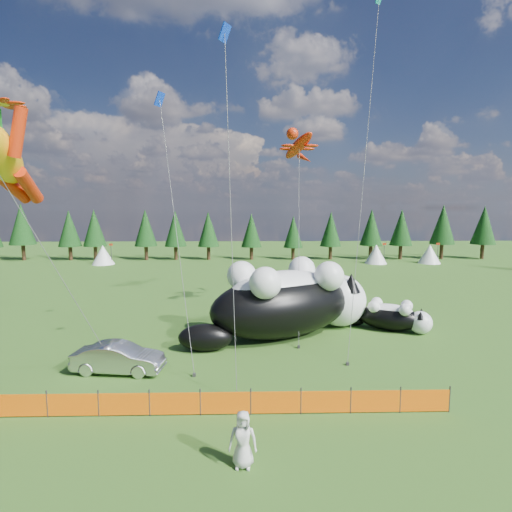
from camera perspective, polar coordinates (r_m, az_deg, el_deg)
The scene contains 12 objects.
ground at distance 20.01m, azimuth -9.90°, elevation -17.39°, with size 160.00×160.00×0.00m, color #123509.
safety_fence at distance 17.13m, azimuth -11.50°, elevation -19.95°, with size 22.06×0.06×1.10m.
tree_line at distance 63.24m, azimuth -3.97°, elevation 3.08°, with size 90.00×4.00×8.00m, color black, non-canonical shape.
festival_tents at distance 59.00m, azimuth 6.56°, elevation 0.24°, with size 50.00×3.20×2.80m, color white, non-canonical shape.
cat_large at distance 25.92m, azimuth 5.03°, elevation -6.26°, with size 12.41×8.91×4.86m.
cat_small at distance 28.58m, azimuth 18.99°, elevation -8.14°, with size 5.23×3.65×2.03m.
car at distance 21.70m, azimuth -19.03°, elevation -13.60°, with size 1.56×4.48×1.48m, color #BBBCC0.
spectator_e at distance 13.89m, azimuth -1.89°, elevation -24.71°, with size 0.90×0.59×1.84m, color beige.
gecko_kite at distance 31.51m, azimuth 6.07°, elevation 15.36°, with size 4.68×11.61×15.23m.
diamond_kite_a at distance 25.19m, azimuth -13.46°, elevation 19.89°, with size 2.84×6.17×15.76m.
diamond_kite_b at distance 30.97m, azimuth 16.91°, elevation 29.16°, with size 4.05×8.50×23.54m.
diamond_kite_c at distance 19.84m, azimuth -4.41°, elevation 27.28°, with size 0.91×2.86×16.64m.
Camera 1 is at (2.84, -18.03, 8.20)m, focal length 28.00 mm.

